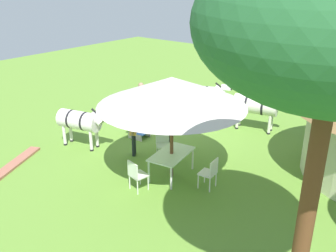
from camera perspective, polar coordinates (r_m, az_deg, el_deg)
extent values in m
plane|color=olive|center=(13.14, -0.24, -2.74)|extent=(36.00, 36.00, 0.00)
cylinder|color=brown|center=(10.61, 0.56, -2.46)|extent=(0.10, 0.10, 2.22)
cone|color=silver|center=(10.08, 0.59, 5.38)|extent=(4.16, 4.16, 0.81)
cube|color=silver|center=(10.78, 0.55, -4.34)|extent=(1.59, 1.07, 0.04)
cylinder|color=silver|center=(11.34, 3.84, -5.07)|extent=(0.06, 0.06, 0.70)
cylinder|color=silver|center=(10.27, 0.50, -8.10)|extent=(0.06, 0.06, 0.70)
cylinder|color=silver|center=(11.63, 0.59, -4.28)|extent=(0.06, 0.06, 0.70)
cylinder|color=silver|center=(10.60, -2.99, -7.12)|extent=(0.06, 0.06, 0.70)
cube|color=silver|center=(11.94, -0.69, -3.01)|extent=(0.61, 0.60, 0.04)
cube|color=silver|center=(12.02, -0.87, -1.66)|extent=(0.36, 0.31, 0.45)
cylinder|color=silver|center=(11.92, 0.39, -4.27)|extent=(0.04, 0.04, 0.45)
cylinder|color=silver|center=(11.85, -1.41, -4.44)|extent=(0.04, 0.04, 0.45)
cylinder|color=silver|center=(12.23, 0.03, -3.53)|extent=(0.04, 0.04, 0.45)
cylinder|color=silver|center=(12.17, -1.73, -3.69)|extent=(0.04, 0.04, 0.45)
cube|color=silver|center=(10.26, -4.56, -7.57)|extent=(0.50, 0.52, 0.04)
cube|color=silver|center=(10.06, -5.49, -6.79)|extent=(0.13, 0.44, 0.45)
cylinder|color=silver|center=(10.60, -4.33, -7.93)|extent=(0.04, 0.04, 0.45)
cylinder|color=silver|center=(10.33, -3.08, -8.75)|extent=(0.04, 0.04, 0.45)
cylinder|color=silver|center=(10.43, -5.95, -8.55)|extent=(0.04, 0.04, 0.45)
cylinder|color=silver|center=(10.15, -4.73, -9.40)|extent=(0.04, 0.04, 0.45)
cube|color=white|center=(10.38, 6.12, -7.25)|extent=(0.47, 0.46, 0.04)
cube|color=white|center=(10.20, 7.12, -6.43)|extent=(0.44, 0.08, 0.45)
cylinder|color=white|center=(10.42, 4.70, -8.51)|extent=(0.04, 0.04, 0.45)
cylinder|color=white|center=(10.71, 5.69, -7.63)|extent=(0.04, 0.04, 0.45)
cylinder|color=white|center=(10.28, 6.47, -9.05)|extent=(0.04, 0.04, 0.45)
cylinder|color=white|center=(10.58, 7.43, -8.14)|extent=(0.04, 0.04, 0.45)
cylinder|color=black|center=(12.76, -0.24, -1.41)|extent=(0.12, 0.12, 0.85)
cylinder|color=black|center=(12.77, 0.44, -1.40)|extent=(0.12, 0.12, 0.85)
cube|color=gold|center=(12.49, 0.10, 1.66)|extent=(0.47, 0.49, 0.60)
cylinder|color=tan|center=(12.48, -1.10, 1.71)|extent=(0.09, 0.09, 0.57)
cylinder|color=tan|center=(12.50, 1.30, 1.76)|extent=(0.09, 0.09, 0.57)
sphere|color=tan|center=(12.35, 0.10, 3.56)|extent=(0.23, 0.23, 0.23)
cylinder|color=black|center=(12.27, -5.25, -2.68)|extent=(0.12, 0.12, 0.79)
cylinder|color=black|center=(12.14, -5.34, -2.96)|extent=(0.12, 0.12, 0.79)
cube|color=gold|center=(11.94, -5.41, 0.13)|extent=(0.46, 0.41, 0.56)
cylinder|color=#9E7652|center=(12.15, -5.24, 0.63)|extent=(0.08, 0.08, 0.53)
cylinder|color=#9E7652|center=(11.71, -5.59, -0.24)|extent=(0.08, 0.08, 0.53)
sphere|color=#9E7652|center=(11.79, -5.48, 1.96)|extent=(0.21, 0.21, 0.21)
cylinder|color=black|center=(15.01, -3.84, 2.17)|extent=(0.12, 0.12, 0.83)
cylinder|color=black|center=(14.96, -4.35, 2.08)|extent=(0.12, 0.12, 0.83)
cube|color=gold|center=(14.76, -4.17, 4.71)|extent=(0.49, 0.37, 0.59)
cylinder|color=#946E57|center=(14.86, -3.28, 4.91)|extent=(0.09, 0.09, 0.55)
cylinder|color=#946E57|center=(14.66, -5.08, 4.62)|extent=(0.09, 0.09, 0.55)
sphere|color=#946E57|center=(14.64, -4.22, 6.29)|extent=(0.22, 0.22, 0.22)
cube|color=#3869BB|center=(13.58, -4.26, -0.93)|extent=(0.56, 0.59, 0.03)
cube|color=silver|center=(13.65, -5.20, 0.24)|extent=(0.56, 0.54, 0.38)
cube|color=silver|center=(13.84, -3.77, -0.95)|extent=(0.09, 0.61, 0.22)
cube|color=silver|center=(13.47, -5.11, -1.67)|extent=(0.09, 0.61, 0.22)
cylinder|color=silver|center=(15.72, 4.96, 5.11)|extent=(1.16, 1.74, 0.62)
cylinder|color=black|center=(15.79, 3.80, 5.22)|extent=(0.62, 0.30, 0.63)
cylinder|color=black|center=(15.67, 6.01, 5.01)|extent=(0.62, 0.30, 0.63)
cylinder|color=silver|center=(15.53, 7.93, 5.45)|extent=(0.45, 0.59, 0.49)
cube|color=silver|center=(15.44, 8.98, 5.92)|extent=(0.31, 0.44, 0.20)
cube|color=black|center=(15.42, 9.64, 5.74)|extent=(0.15, 0.15, 0.12)
cube|color=black|center=(15.47, 7.96, 6.16)|extent=(0.17, 0.36, 0.28)
cylinder|color=silver|center=(15.95, 7.20, 3.04)|extent=(0.11, 0.11, 0.71)
cylinder|color=black|center=(16.06, 7.14, 1.94)|extent=(0.13, 0.13, 0.06)
cylinder|color=silver|center=(15.63, 6.96, 2.66)|extent=(0.11, 0.11, 0.71)
cylinder|color=black|center=(15.74, 6.91, 1.53)|extent=(0.13, 0.13, 0.06)
cylinder|color=silver|center=(16.20, 2.89, 3.49)|extent=(0.11, 0.11, 0.71)
cylinder|color=black|center=(16.30, 2.87, 2.40)|extent=(0.13, 0.13, 0.06)
cylinder|color=silver|center=(15.89, 2.57, 3.12)|extent=(0.11, 0.11, 0.71)
cylinder|color=black|center=(16.00, 2.55, 2.01)|extent=(0.13, 0.13, 0.06)
cylinder|color=black|center=(15.95, 1.91, 5.06)|extent=(0.13, 0.24, 0.53)
cylinder|color=silver|center=(12.95, -13.60, 0.86)|extent=(0.97, 1.58, 0.63)
cylinder|color=black|center=(13.13, -14.62, 1.05)|extent=(0.65, 0.23, 0.64)
cylinder|color=black|center=(12.80, -12.65, 0.69)|extent=(0.65, 0.23, 0.64)
cylinder|color=silver|center=(12.47, -10.98, 1.13)|extent=(0.40, 0.58, 0.49)
cube|color=silver|center=(12.26, -9.96, 1.64)|extent=(0.27, 0.43, 0.20)
cube|color=black|center=(12.17, -9.24, 1.39)|extent=(0.15, 0.15, 0.12)
cube|color=black|center=(12.40, -11.04, 2.00)|extent=(0.13, 0.37, 0.28)
cylinder|color=silver|center=(12.99, -10.94, -1.71)|extent=(0.11, 0.11, 0.73)
cylinder|color=black|center=(13.12, -10.83, -3.04)|extent=(0.13, 0.13, 0.06)
cylinder|color=silver|center=(12.73, -11.82, -2.28)|extent=(0.11, 0.11, 0.73)
cylinder|color=black|center=(12.87, -11.71, -3.63)|extent=(0.13, 0.13, 0.06)
cylinder|color=silver|center=(13.63, -14.81, -0.90)|extent=(0.11, 0.11, 0.73)
cylinder|color=black|center=(13.76, -14.68, -2.17)|extent=(0.13, 0.13, 0.06)
cylinder|color=silver|center=(13.39, -15.73, -1.42)|extent=(0.11, 0.11, 0.73)
cylinder|color=black|center=(13.52, -15.58, -2.72)|extent=(0.13, 0.13, 0.06)
cylinder|color=black|center=(13.47, -16.23, 0.96)|extent=(0.10, 0.24, 0.53)
cylinder|color=silver|center=(14.37, 13.41, 3.21)|extent=(1.03, 1.74, 0.69)
cylinder|color=black|center=(14.43, 12.16, 3.41)|extent=(0.71, 0.23, 0.71)
cylinder|color=black|center=(14.32, 14.55, 3.03)|extent=(0.71, 0.23, 0.71)
cylinder|color=silver|center=(14.18, 16.66, 3.40)|extent=(0.43, 0.60, 0.51)
cube|color=silver|center=(14.10, 17.85, 3.83)|extent=(0.26, 0.43, 0.20)
cube|color=black|center=(14.09, 18.55, 3.60)|extent=(0.14, 0.14, 0.12)
cube|color=black|center=(14.12, 16.75, 4.16)|extent=(0.12, 0.37, 0.28)
cylinder|color=silver|center=(14.65, 15.70, 0.70)|extent=(0.11, 0.11, 0.75)
cylinder|color=black|center=(14.78, 15.56, -0.55)|extent=(0.13, 0.13, 0.06)
cylinder|color=silver|center=(14.30, 15.41, 0.20)|extent=(0.11, 0.11, 0.75)
cylinder|color=black|center=(14.43, 15.27, -1.08)|extent=(0.13, 0.13, 0.06)
cylinder|color=silver|center=(14.88, 11.06, 1.46)|extent=(0.11, 0.11, 0.75)
cylinder|color=black|center=(15.00, 10.96, 0.22)|extent=(0.13, 0.13, 0.06)
cylinder|color=silver|center=(14.53, 10.66, 0.99)|extent=(0.11, 0.11, 0.75)
cylinder|color=black|center=(14.66, 10.57, -0.28)|extent=(0.13, 0.13, 0.06)
cylinder|color=black|center=(14.59, 10.09, 3.35)|extent=(0.10, 0.24, 0.53)
cylinder|color=#58321C|center=(6.15, 20.38, -14.43)|extent=(0.27, 0.27, 4.00)
cube|color=#A2624D|center=(12.51, -23.17, -5.82)|extent=(2.69, 1.51, 0.08)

